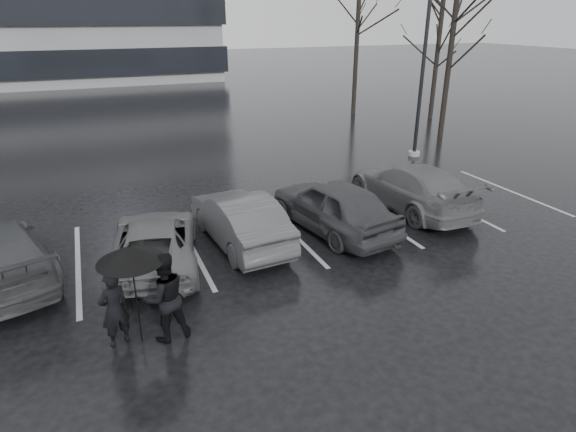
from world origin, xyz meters
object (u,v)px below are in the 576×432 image
(car_main, at_px, (333,205))
(car_west_b, at_px, (155,242))
(car_west_a, at_px, (240,219))
(lamp_post, at_px, (424,58))
(pedestrian_left, at_px, (114,309))
(pedestrian_right, at_px, (165,297))
(tree_north, at_px, (357,41))
(tree_east, at_px, (450,53))
(tree_ne, at_px, (437,57))
(car_east, at_px, (411,186))

(car_main, relative_size, car_west_b, 1.03)
(car_west_a, bearing_deg, lamp_post, -155.29)
(car_west_b, height_order, pedestrian_left, pedestrian_left)
(lamp_post, bearing_deg, pedestrian_right, -143.84)
(car_main, distance_m, tree_north, 17.98)
(tree_east, height_order, tree_ne, tree_east)
(car_main, xyz_separation_m, pedestrian_right, (-5.17, -3.21, 0.13))
(car_west_a, relative_size, car_east, 0.86)
(car_west_a, bearing_deg, car_west_b, 4.36)
(car_east, height_order, pedestrian_right, pedestrian_right)
(tree_ne, relative_size, tree_north, 0.82)
(car_west_b, relative_size, tree_east, 0.53)
(car_east, bearing_deg, pedestrian_left, 20.44)
(car_east, xyz_separation_m, pedestrian_left, (-9.12, -3.66, 0.04))
(tree_north, bearing_deg, tree_east, -81.87)
(pedestrian_left, relative_size, pedestrian_right, 0.85)
(car_main, height_order, tree_north, tree_north)
(car_west_b, relative_size, car_east, 0.87)
(car_east, height_order, tree_ne, tree_ne)
(car_east, relative_size, pedestrian_left, 3.26)
(tree_east, bearing_deg, pedestrian_right, -143.98)
(car_east, xyz_separation_m, tree_north, (6.20, 14.40, 3.54))
(car_west_b, relative_size, tree_north, 0.50)
(lamp_post, height_order, tree_ne, lamp_post)
(car_east, xyz_separation_m, tree_ne, (9.70, 11.40, 2.79))
(tree_east, distance_m, tree_north, 7.08)
(pedestrian_left, distance_m, lamp_post, 15.99)
(pedestrian_left, height_order, tree_north, tree_north)
(car_west_b, bearing_deg, lamp_post, -143.42)
(car_main, distance_m, pedestrian_right, 6.09)
(car_west_a, height_order, pedestrian_left, pedestrian_left)
(pedestrian_left, height_order, lamp_post, lamp_post)
(car_main, relative_size, pedestrian_left, 2.93)
(pedestrian_right, height_order, lamp_post, lamp_post)
(lamp_post, relative_size, tree_east, 1.11)
(car_main, distance_m, car_west_b, 4.94)
(car_west_a, xyz_separation_m, tree_north, (11.92, 14.77, 3.56))
(pedestrian_right, distance_m, tree_ne, 23.66)
(car_main, relative_size, lamp_post, 0.49)
(car_main, height_order, pedestrian_left, same)
(pedestrian_right, xyz_separation_m, tree_ne, (17.93, 15.22, 2.62))
(pedestrian_right, xyz_separation_m, tree_north, (14.43, 18.22, 3.37))
(lamp_post, height_order, tree_east, lamp_post)
(car_west_b, xyz_separation_m, lamp_post, (11.88, 5.77, 3.47))
(pedestrian_left, distance_m, tree_north, 23.94)
(car_east, bearing_deg, tree_north, -114.70)
(pedestrian_right, relative_size, lamp_post, 0.20)
(car_west_b, height_order, tree_east, tree_east)
(pedestrian_left, height_order, pedestrian_right, pedestrian_right)
(car_main, height_order, lamp_post, lamp_post)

